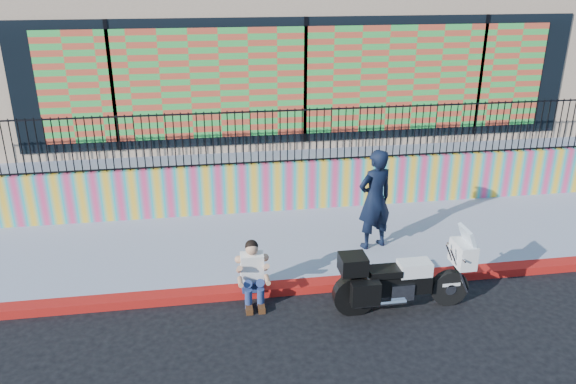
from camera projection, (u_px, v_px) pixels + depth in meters
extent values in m
plane|color=black|center=(346.00, 286.00, 9.87)|extent=(90.00, 90.00, 0.00)
cube|color=#AA0C14|center=(346.00, 283.00, 9.84)|extent=(16.00, 0.30, 0.15)
cube|color=#8E93AA|center=(326.00, 241.00, 11.36)|extent=(16.00, 3.00, 0.15)
cube|color=#E43C71|center=(311.00, 184.00, 12.60)|extent=(16.00, 0.20, 1.10)
cube|color=#8E93AA|center=(279.00, 129.00, 17.31)|extent=(16.00, 10.00, 1.25)
cube|color=tan|center=(280.00, 42.00, 16.16)|extent=(14.00, 8.00, 4.00)
cube|color=black|center=(305.00, 81.00, 12.61)|extent=(12.60, 0.04, 2.80)
cube|color=#D74B2F|center=(305.00, 82.00, 12.58)|extent=(11.48, 0.02, 2.40)
cylinder|color=black|center=(449.00, 288.00, 9.24)|extent=(0.63, 0.13, 0.63)
cylinder|color=black|center=(354.00, 296.00, 9.01)|extent=(0.63, 0.13, 0.63)
cube|color=black|center=(403.00, 283.00, 9.06)|extent=(0.90, 0.27, 0.32)
cube|color=silver|center=(400.00, 288.00, 9.09)|extent=(0.38, 0.32, 0.28)
cube|color=white|center=(414.00, 268.00, 8.99)|extent=(0.52, 0.30, 0.23)
cube|color=black|center=(384.00, 271.00, 8.93)|extent=(0.52, 0.32, 0.11)
cube|color=white|center=(463.00, 254.00, 9.04)|extent=(0.28, 0.49, 0.40)
cube|color=silver|center=(468.00, 237.00, 8.93)|extent=(0.17, 0.44, 0.32)
cube|color=black|center=(353.00, 264.00, 8.78)|extent=(0.42, 0.40, 0.28)
cube|color=black|center=(366.00, 294.00, 8.68)|extent=(0.46, 0.17, 0.38)
cube|color=black|center=(356.00, 275.00, 9.21)|extent=(0.46, 0.17, 0.38)
cube|color=white|center=(450.00, 283.00, 9.20)|extent=(0.30, 0.15, 0.06)
imported|color=black|center=(375.00, 199.00, 10.63)|extent=(0.83, 0.67, 1.98)
cube|color=navy|center=(252.00, 284.00, 9.49)|extent=(0.36, 0.28, 0.18)
cube|color=white|center=(252.00, 267.00, 9.32)|extent=(0.38, 0.27, 0.54)
sphere|color=tan|center=(252.00, 249.00, 9.15)|extent=(0.21, 0.21, 0.21)
cube|color=#472814|center=(249.00, 308.00, 9.14)|extent=(0.11, 0.26, 0.10)
cube|color=#472814|center=(261.00, 307.00, 9.17)|extent=(0.11, 0.26, 0.10)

